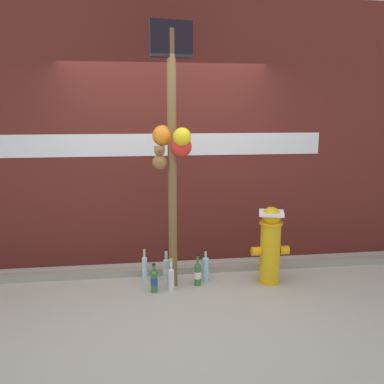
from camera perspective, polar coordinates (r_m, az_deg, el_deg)
ground_plane at (r=4.39m, az=-2.30°, el=-15.03°), size 14.00×14.00×0.00m
building_wall at (r=5.25m, az=-3.80°, el=7.86°), size 10.00×0.21×3.28m
curb_strip at (r=5.11m, az=-3.16°, el=-10.68°), size 8.00×0.12×0.08m
memorial_post at (r=4.39m, az=-2.70°, el=8.04°), size 0.45×0.41×2.83m
fire_hydrant at (r=4.79m, az=10.72°, el=-6.98°), size 0.43×0.34×0.89m
bottle_0 at (r=4.89m, az=-6.53°, el=-10.26°), size 0.06×0.06×0.37m
bottle_1 at (r=4.62m, az=-2.89°, el=-11.65°), size 0.07×0.07×0.36m
bottle_2 at (r=4.59m, az=-5.23°, el=-12.02°), size 0.08×0.08×0.32m
bottle_3 at (r=4.92m, az=-3.56°, el=-10.34°), size 0.07×0.07×0.36m
bottle_4 at (r=4.75m, az=0.77°, el=-11.17°), size 0.08×0.08×0.36m
bottle_5 at (r=4.86m, az=1.86°, el=-10.37°), size 0.08×0.08×0.37m
litter_0 at (r=5.33m, az=-14.22°, el=-10.49°), size 0.07×0.10×0.01m
litter_2 at (r=5.09m, az=-2.55°, el=-11.17°), size 0.13×0.14×0.01m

